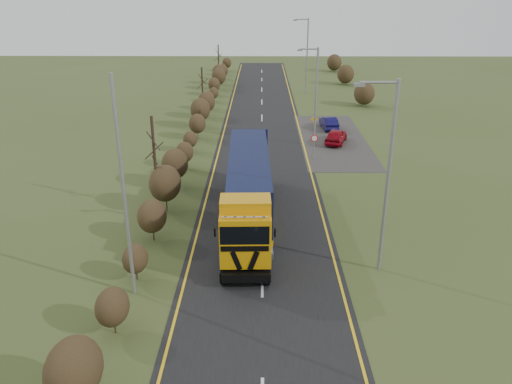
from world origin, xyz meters
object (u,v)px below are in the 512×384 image
at_px(streetlight_near, 386,171).
at_px(lorry, 248,188).
at_px(car_blue_sedan, 329,123).
at_px(speed_sign, 314,143).
at_px(car_red_hatchback, 336,136).

bearing_deg(streetlight_near, lorry, 141.79).
height_order(car_blue_sedan, speed_sign, speed_sign).
bearing_deg(lorry, speed_sign, 65.81).
relative_size(streetlight_near, speed_sign, 4.54).
xyz_separation_m(lorry, streetlight_near, (6.48, -5.10, 2.92)).
distance_m(lorry, car_blue_sedan, 22.78).
bearing_deg(car_blue_sedan, lorry, 65.92).
xyz_separation_m(lorry, speed_sign, (5.00, 12.01, -0.84)).
distance_m(lorry, streetlight_near, 8.75).
relative_size(lorry, car_red_hatchback, 3.73).
distance_m(lorry, car_red_hatchback, 18.26).
bearing_deg(lorry, streetlight_near, -39.79).
bearing_deg(streetlight_near, car_red_hatchback, 87.44).
height_order(lorry, streetlight_near, streetlight_near).
xyz_separation_m(car_red_hatchback, streetlight_near, (-0.97, -21.69, 4.53)).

